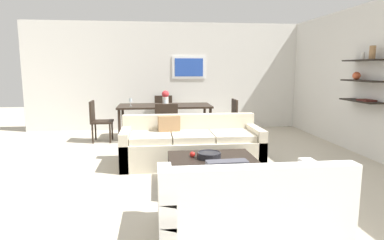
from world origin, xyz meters
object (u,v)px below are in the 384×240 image
(coffee_table, at_px, (213,173))
(dining_table, at_px, (165,108))
(loveseat_white, at_px, (247,205))
(wine_glass_head, at_px, (164,98))
(dining_chair_left_near, at_px, (98,118))
(dining_chair_foot, at_px, (166,122))
(sofa_beige, at_px, (191,146))
(apple_on_coffee_table, at_px, (192,154))
(decorative_bowl, at_px, (209,155))
(wine_glass_left_near, at_px, (131,100))
(centerpiece_vase, at_px, (165,97))
(dining_chair_head, at_px, (164,111))
(wine_glass_foot, at_px, (165,102))
(dining_chair_right_near, at_px, (229,116))

(coffee_table, height_order, dining_table, dining_table)
(loveseat_white, xyz_separation_m, wine_glass_head, (-0.61, 4.89, 0.58))
(dining_chair_left_near, xyz_separation_m, dining_chair_foot, (1.43, -0.66, 0.00))
(sofa_beige, bearing_deg, apple_on_coffee_table, -95.53)
(dining_table, xyz_separation_m, dining_chair_left_near, (-1.43, -0.21, -0.18))
(loveseat_white, bearing_deg, decorative_bowl, 95.87)
(wine_glass_left_near, bearing_deg, dining_chair_foot, -45.45)
(sofa_beige, relative_size, centerpiece_vase, 7.05)
(decorative_bowl, bearing_deg, dining_chair_head, 96.77)
(loveseat_white, height_order, wine_glass_foot, wine_glass_foot)
(loveseat_white, bearing_deg, dining_chair_foot, 99.63)
(apple_on_coffee_table, bearing_deg, wine_glass_foot, 95.65)
(sofa_beige, relative_size, dining_chair_left_near, 2.58)
(decorative_bowl, height_order, wine_glass_head, wine_glass_head)
(sofa_beige, height_order, loveseat_white, same)
(decorative_bowl, xyz_separation_m, centerpiece_vase, (-0.45, 3.17, 0.50))
(wine_glass_left_near, xyz_separation_m, wine_glass_foot, (0.74, -0.29, -0.01))
(dining_chair_head, xyz_separation_m, wine_glass_foot, (-0.00, -1.27, 0.36))
(decorative_bowl, relative_size, dining_chair_foot, 0.36)
(centerpiece_vase, bearing_deg, dining_chair_left_near, -170.60)
(loveseat_white, relative_size, dining_chair_head, 1.90)
(dining_chair_foot, height_order, wine_glass_foot, wine_glass_foot)
(coffee_table, xyz_separation_m, wine_glass_head, (-0.52, 3.58, 0.68))
(dining_chair_left_near, relative_size, dining_chair_foot, 1.00)
(coffee_table, relative_size, decorative_bowl, 3.60)
(coffee_table, distance_m, wine_glass_head, 3.68)
(loveseat_white, bearing_deg, dining_chair_left_near, 115.58)
(coffee_table, bearing_deg, dining_chair_right_near, 72.96)
(loveseat_white, relative_size, apple_on_coffee_table, 22.25)
(dining_chair_left_near, distance_m, dining_chair_head, 1.79)
(dining_table, height_order, dining_chair_head, dining_chair_head)
(wine_glass_left_near, height_order, wine_glass_foot, wine_glass_left_near)
(dining_chair_head, xyz_separation_m, wine_glass_head, (-0.00, -0.47, 0.37))
(dining_chair_right_near, bearing_deg, centerpiece_vase, 170.33)
(centerpiece_vase, bearing_deg, wine_glass_left_near, -169.03)
(centerpiece_vase, bearing_deg, apple_on_coffee_table, -85.52)
(dining_table, xyz_separation_m, wine_glass_foot, (-0.00, -0.40, 0.18))
(wine_glass_head, bearing_deg, wine_glass_left_near, -145.27)
(apple_on_coffee_table, height_order, dining_chair_right_near, dining_chair_right_near)
(loveseat_white, height_order, dining_table, loveseat_white)
(decorative_bowl, height_order, wine_glass_left_near, wine_glass_left_near)
(dining_chair_right_near, bearing_deg, wine_glass_head, 157.06)
(dining_chair_head, xyz_separation_m, dining_chair_foot, (0.00, -1.73, 0.00))
(dining_chair_left_near, bearing_deg, dining_chair_right_near, 0.00)
(wine_glass_foot, bearing_deg, dining_table, 90.00)
(decorative_bowl, xyz_separation_m, dining_chair_head, (-0.48, 4.01, 0.08))
(dining_chair_foot, bearing_deg, dining_chair_right_near, 24.70)
(coffee_table, bearing_deg, wine_glass_left_near, 112.38)
(apple_on_coffee_table, xyz_separation_m, wine_glass_head, (-0.26, 3.46, 0.45))
(sofa_beige, height_order, dining_chair_left_near, dining_chair_left_near)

